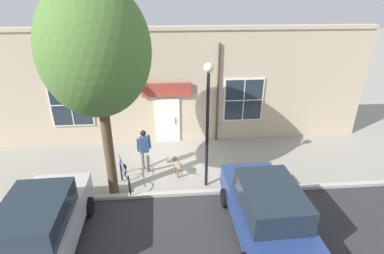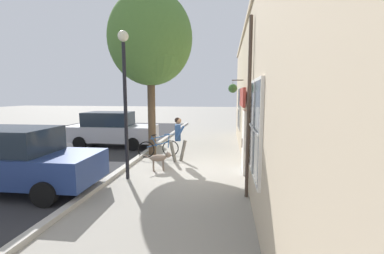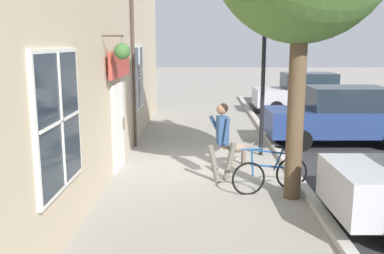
{
  "view_description": "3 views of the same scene",
  "coord_description": "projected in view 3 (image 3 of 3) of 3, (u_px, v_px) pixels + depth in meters",
  "views": [
    {
      "loc": [
        10.54,
        -0.05,
        6.53
      ],
      "look_at": [
        -0.33,
        0.84,
        1.52
      ],
      "focal_mm": 28.0,
      "sensor_mm": 36.0,
      "label": 1
    },
    {
      "loc": [
        -1.6,
        8.68,
        2.66
      ],
      "look_at": [
        -0.14,
        -1.8,
        1.29
      ],
      "focal_mm": 24.0,
      "sensor_mm": 36.0,
      "label": 2
    },
    {
      "loc": [
        -0.14,
        -10.25,
        3.03
      ],
      "look_at": [
        -0.35,
        -1.14,
        1.24
      ],
      "focal_mm": 40.0,
      "sensor_mm": 36.0,
      "label": 3
    }
  ],
  "objects": [
    {
      "name": "storefront_facade",
      "position": [
        110.0,
        62.0,
        10.18
      ],
      "size": [
        0.95,
        18.0,
        5.18
      ],
      "color": "#C6B293",
      "rests_on": "ground_plane"
    },
    {
      "name": "parked_car_far_end",
      "position": [
        305.0,
        93.0,
        18.9
      ],
      "size": [
        4.34,
        2.02,
        1.75
      ],
      "color": "#B7B7BC",
      "rests_on": "ground_plane"
    },
    {
      "name": "parked_car_mid_block",
      "position": [
        341.0,
        116.0,
        12.92
      ],
      "size": [
        4.34,
        2.02,
        1.75
      ],
      "color": "navy",
      "rests_on": "ground_plane"
    },
    {
      "name": "street_lamp",
      "position": [
        264.0,
        45.0,
        11.22
      ],
      "size": [
        0.32,
        0.32,
        4.51
      ],
      "color": "black",
      "rests_on": "ground_plane"
    },
    {
      "name": "dog_on_leash",
      "position": [
        235.0,
        148.0,
        10.73
      ],
      "size": [
        0.94,
        0.43,
        0.66
      ],
      "color": "#7F6B5B",
      "rests_on": "ground_plane"
    },
    {
      "name": "pedestrian_walking",
      "position": [
        222.0,
        134.0,
        9.39
      ],
      "size": [
        0.68,
        0.55,
        1.76
      ],
      "color": "#6B665B",
      "rests_on": "ground_plane"
    },
    {
      "name": "leaning_bicycle",
      "position": [
        270.0,
        174.0,
        8.84
      ],
      "size": [
        1.65,
        0.6,
        1.0
      ],
      "color": "black",
      "rests_on": "ground_plane"
    },
    {
      "name": "ground_plane",
      "position": [
        207.0,
        167.0,
        10.64
      ],
      "size": [
        90.0,
        90.0,
        0.0
      ],
      "primitive_type": "plane",
      "color": "gray"
    }
  ]
}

